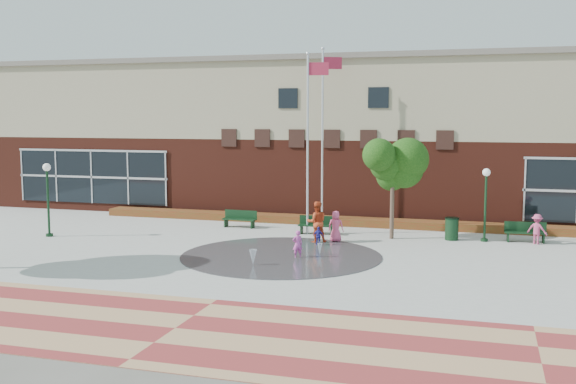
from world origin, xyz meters
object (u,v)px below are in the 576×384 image
(trash_can, at_px, (452,229))
(flagpole_right, at_px, (309,133))
(bench_left, at_px, (240,222))
(child_splash, at_px, (298,244))
(flagpole_left, at_px, (323,128))

(trash_can, bearing_deg, flagpole_right, -177.69)
(bench_left, bearing_deg, child_splash, -50.10)
(flagpole_right, xyz_separation_m, bench_left, (-3.95, 0.80, -4.69))
(flagpole_left, bearing_deg, bench_left, 177.79)
(flagpole_right, xyz_separation_m, trash_can, (6.90, 0.28, -4.43))
(bench_left, distance_m, child_splash, 8.11)
(bench_left, relative_size, child_splash, 1.57)
(flagpole_left, xyz_separation_m, trash_can, (6.77, -2.24, -4.67))
(flagpole_left, relative_size, trash_can, 8.64)
(bench_left, distance_m, trash_can, 10.86)
(flagpole_left, height_order, bench_left, flagpole_left)
(flagpole_right, relative_size, child_splash, 7.68)
(bench_left, height_order, trash_can, trash_can)
(trash_can, distance_m, child_splash, 8.33)
(flagpole_right, bearing_deg, bench_left, 161.83)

